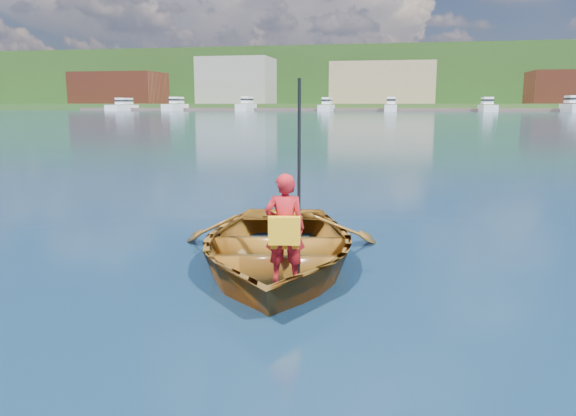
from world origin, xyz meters
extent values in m
plane|color=#11273E|center=(0.00, 0.00, 0.00)|extent=(600.00, 600.00, 0.00)
imported|color=#65360C|center=(-0.14, -0.95, 0.27)|extent=(3.49, 4.44, 0.83)
imported|color=red|center=(0.15, -1.81, 0.70)|extent=(0.48, 0.35, 1.20)
cube|color=yellow|center=(0.17, -1.93, 0.70)|extent=(0.35, 0.15, 0.30)
cube|color=yellow|center=(0.13, -1.69, 0.70)|extent=(0.35, 0.13, 0.30)
cube|color=yellow|center=(0.15, -1.81, 0.52)|extent=(0.33, 0.27, 0.05)
cylinder|color=black|center=(0.28, -1.64, 1.20)|extent=(0.04, 0.04, 2.19)
cube|color=#455D2B|center=(0.00, 190.00, 1.00)|extent=(400.00, 80.00, 2.00)
cube|color=#2E5023|center=(0.00, 240.00, 11.00)|extent=(400.00, 100.00, 22.00)
cube|color=brown|center=(-11.82, 148.00, 0.40)|extent=(160.05, 7.98, 0.80)
cube|color=brown|center=(-90.00, 165.00, 7.00)|extent=(28.00, 16.00, 10.00)
cube|color=gray|center=(-50.00, 165.00, 9.00)|extent=(22.00, 16.00, 14.00)
cube|color=#9E8269|center=(-5.00, 165.00, 8.00)|extent=(30.00, 16.00, 12.00)
cube|color=brown|center=(45.00, 165.00, 6.50)|extent=(18.00, 16.00, 9.00)
cube|color=white|center=(-77.75, 143.00, 0.74)|extent=(3.76, 13.43, 1.84)
cube|color=white|center=(-77.75, 144.34, 2.74)|extent=(2.63, 6.04, 1.80)
cube|color=black|center=(-77.75, 144.34, 2.84)|extent=(2.71, 6.31, 0.50)
cube|color=white|center=(-61.56, 143.00, 0.83)|extent=(3.34, 11.94, 2.09)
cube|color=white|center=(-61.56, 144.19, 2.99)|extent=(2.34, 5.37, 1.80)
cube|color=black|center=(-61.56, 144.19, 3.09)|extent=(2.41, 5.61, 0.50)
cube|color=white|center=(-40.91, 143.00, 0.85)|extent=(3.13, 11.17, 2.13)
cube|color=white|center=(-40.91, 144.12, 3.03)|extent=(2.19, 5.03, 1.80)
cube|color=black|center=(-40.91, 144.12, 3.13)|extent=(2.25, 5.25, 0.50)
cube|color=white|center=(-18.73, 143.00, 0.75)|extent=(3.18, 11.36, 1.88)
cube|color=white|center=(-18.73, 144.14, 2.78)|extent=(2.23, 5.11, 1.80)
cube|color=black|center=(-18.73, 144.14, 2.88)|extent=(2.29, 5.34, 0.50)
cube|color=white|center=(-1.82, 143.00, 0.78)|extent=(3.03, 10.83, 1.96)
cube|color=white|center=(-1.82, 144.08, 2.86)|extent=(2.12, 4.87, 1.80)
cube|color=black|center=(-1.82, 144.08, 2.96)|extent=(2.18, 5.09, 0.50)
cube|color=white|center=(22.15, 143.00, 0.75)|extent=(3.42, 12.22, 1.87)
cube|color=white|center=(22.15, 144.22, 2.77)|extent=(2.39, 5.50, 1.80)
cube|color=black|center=(22.15, 144.22, 2.87)|extent=(2.46, 5.74, 0.50)
cube|color=white|center=(42.05, 143.00, 0.88)|extent=(3.39, 12.11, 2.19)
cube|color=white|center=(42.05, 144.21, 3.09)|extent=(2.37, 5.45, 1.80)
cube|color=black|center=(42.05, 144.21, 3.19)|extent=(2.44, 5.69, 0.50)
cylinder|color=#382314|center=(63.30, 252.35, 16.21)|extent=(0.80, 0.80, 3.48)
sphere|color=#2C5A1B|center=(63.30, 252.35, 20.85)|extent=(6.50, 6.50, 6.50)
cylinder|color=#382314|center=(-30.60, 223.33, 10.27)|extent=(0.80, 0.80, 3.21)
sphere|color=#2C5A1B|center=(-30.60, 223.33, 14.54)|extent=(5.98, 5.98, 5.98)
cylinder|color=#382314|center=(-37.04, 195.54, 4.72)|extent=(0.80, 0.80, 3.23)
sphere|color=#2C5A1B|center=(-37.04, 195.54, 9.04)|extent=(6.04, 6.04, 6.04)
cylinder|color=#382314|center=(31.44, 195.83, 4.80)|extent=(0.80, 0.80, 3.27)
sphere|color=#2C5A1B|center=(31.44, 195.83, 9.16)|extent=(6.10, 6.10, 6.10)
cylinder|color=#382314|center=(41.69, 221.68, 9.68)|extent=(0.80, 0.80, 2.68)
sphere|color=#2C5A1B|center=(41.69, 221.68, 13.25)|extent=(5.00, 5.00, 5.00)
cylinder|color=#382314|center=(-125.57, 243.29, 13.96)|extent=(0.80, 0.80, 2.60)
sphere|color=#2C5A1B|center=(-125.57, 243.29, 17.43)|extent=(4.86, 4.86, 4.86)
cylinder|color=#382314|center=(23.46, 199.29, 5.86)|extent=(0.80, 0.80, 4.00)
sphere|color=#2C5A1B|center=(23.46, 199.29, 11.18)|extent=(7.46, 7.46, 7.46)
cylinder|color=#382314|center=(-109.31, 274.40, 20.40)|extent=(0.80, 0.80, 3.03)
sphere|color=#2C5A1B|center=(-109.31, 274.40, 24.44)|extent=(5.66, 5.66, 5.66)
cylinder|color=#382314|center=(-127.90, 200.31, 5.66)|extent=(0.80, 0.80, 3.19)
sphere|color=#2C5A1B|center=(-127.90, 200.31, 9.90)|extent=(5.95, 5.95, 5.95)
cylinder|color=#382314|center=(-46.82, 250.02, 15.63)|extent=(0.80, 0.80, 3.26)
sphere|color=#2C5A1B|center=(-46.82, 250.02, 19.98)|extent=(6.09, 6.09, 6.09)
cylinder|color=#382314|center=(-52.56, 239.74, 14.03)|extent=(0.80, 0.80, 4.17)
sphere|color=#2C5A1B|center=(-52.56, 239.74, 19.59)|extent=(7.78, 7.78, 7.78)
cylinder|color=#382314|center=(-75.21, 199.05, 5.32)|extent=(0.80, 0.80, 3.02)
sphere|color=#2C5A1B|center=(-75.21, 199.05, 9.35)|extent=(5.64, 5.64, 5.64)
cylinder|color=#382314|center=(-121.35, 279.43, 21.19)|extent=(0.80, 0.80, 2.61)
sphere|color=#2C5A1B|center=(-121.35, 279.43, 24.66)|extent=(4.86, 4.86, 4.86)
cylinder|color=#382314|center=(-40.75, 240.87, 13.82)|extent=(0.80, 0.80, 3.29)
sphere|color=#2C5A1B|center=(-40.75, 240.87, 18.20)|extent=(6.14, 6.14, 6.14)
cylinder|color=#382314|center=(68.93, 275.50, 21.06)|extent=(0.80, 0.80, 3.92)
sphere|color=#2C5A1B|center=(68.93, 275.50, 26.29)|extent=(7.32, 7.32, 7.32)
camera|label=1|loc=(1.37, -7.60, 2.03)|focal=35.00mm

